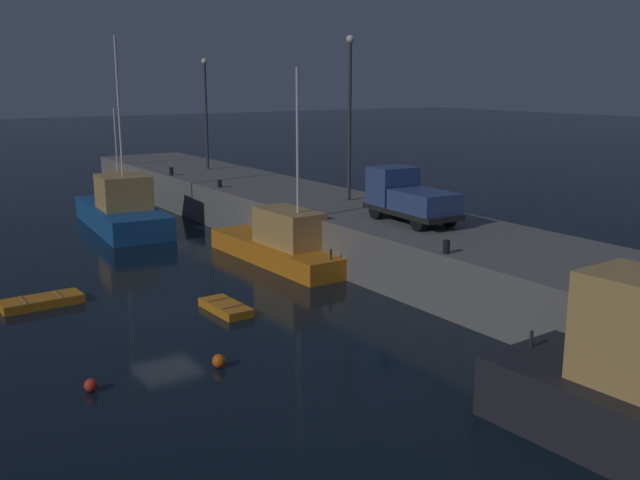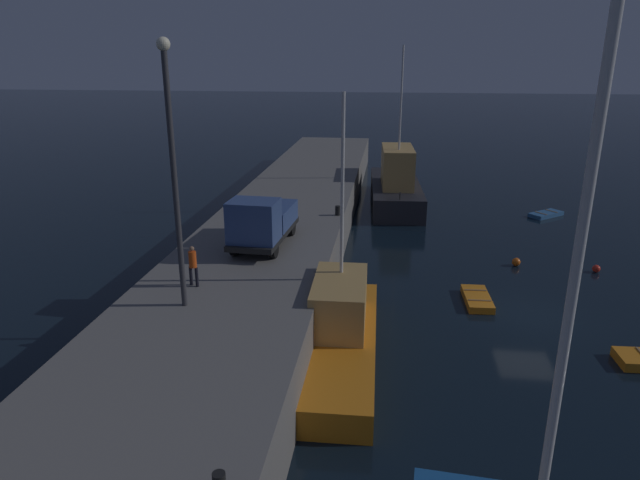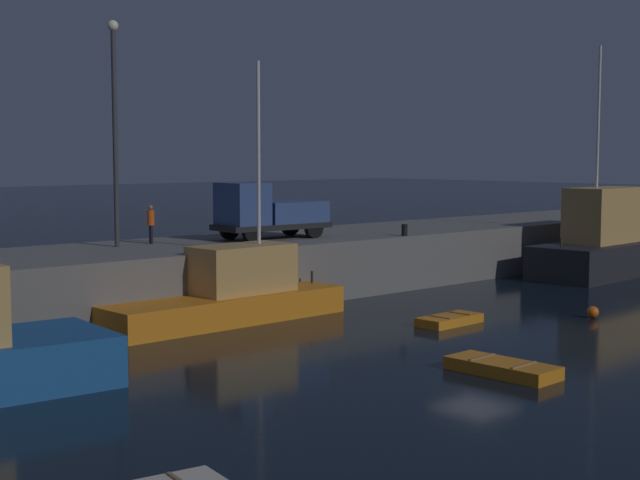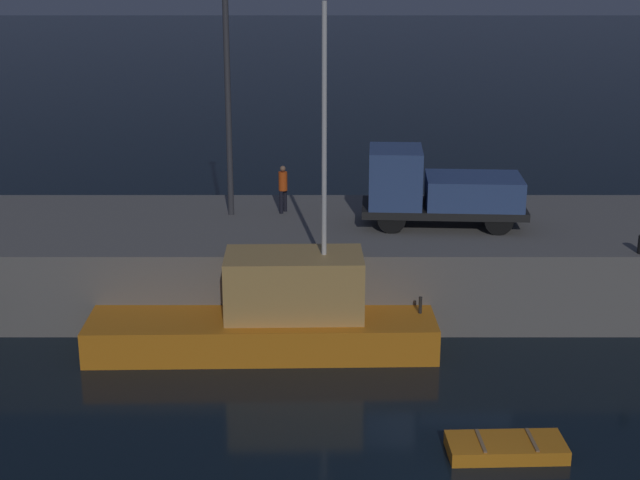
{
  "view_description": "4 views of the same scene",
  "coord_description": "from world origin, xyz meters",
  "px_view_note": "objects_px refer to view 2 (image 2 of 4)",
  "views": [
    {
      "loc": [
        26.72,
        -10.12,
        9.31
      ],
      "look_at": [
        -0.4,
        7.88,
        2.0
      ],
      "focal_mm": 40.28,
      "sensor_mm": 36.0,
      "label": 1
    },
    {
      "loc": [
        -23.72,
        6.49,
        11.09
      ],
      "look_at": [
        2.09,
        9.79,
        2.48
      ],
      "focal_mm": 31.35,
      "sensor_mm": 36.0,
      "label": 2
    },
    {
      "loc": [
        -25.05,
        -19.82,
        6.27
      ],
      "look_at": [
        2.23,
        10.54,
        2.52
      ],
      "focal_mm": 51.89,
      "sensor_mm": 36.0,
      "label": 3
    },
    {
      "loc": [
        -3.09,
        -16.86,
        11.06
      ],
      "look_at": [
        -3.1,
        10.42,
        2.63
      ],
      "focal_mm": 52.25,
      "sensor_mm": 36.0,
      "label": 4
    }
  ],
  "objects_px": {
    "rowboat_blue_far": "(477,299)",
    "mooring_buoy_near": "(596,269)",
    "utility_truck": "(262,222)",
    "dockworker": "(193,263)",
    "bollard_east": "(338,211)",
    "dinghy_orange_near": "(546,214)",
    "lamp_post_east": "(173,160)",
    "fishing_trawler_red": "(396,185)",
    "fishing_boat_white": "(338,331)",
    "mooring_buoy_mid": "(516,262)"
  },
  "relations": [
    {
      "from": "rowboat_blue_far",
      "to": "mooring_buoy_near",
      "type": "xyz_separation_m",
      "value": [
        4.74,
        -6.88,
        0.04
      ]
    },
    {
      "from": "utility_truck",
      "to": "dockworker",
      "type": "height_order",
      "value": "utility_truck"
    },
    {
      "from": "bollard_east",
      "to": "utility_truck",
      "type": "bearing_deg",
      "value": 153.05
    },
    {
      "from": "bollard_east",
      "to": "dinghy_orange_near",
      "type": "bearing_deg",
      "value": -53.04
    },
    {
      "from": "rowboat_blue_far",
      "to": "mooring_buoy_near",
      "type": "relative_size",
      "value": 6.57
    },
    {
      "from": "lamp_post_east",
      "to": "dockworker",
      "type": "relative_size",
      "value": 5.59
    },
    {
      "from": "dockworker",
      "to": "fishing_trawler_red",
      "type": "bearing_deg",
      "value": -18.68
    },
    {
      "from": "mooring_buoy_near",
      "to": "bollard_east",
      "type": "relative_size",
      "value": 0.77
    },
    {
      "from": "fishing_boat_white",
      "to": "utility_truck",
      "type": "bearing_deg",
      "value": 38.5
    },
    {
      "from": "rowboat_blue_far",
      "to": "dinghy_orange_near",
      "type": "bearing_deg",
      "value": -23.8
    },
    {
      "from": "fishing_trawler_red",
      "to": "dockworker",
      "type": "bearing_deg",
      "value": 161.32
    },
    {
      "from": "bollard_east",
      "to": "mooring_buoy_near",
      "type": "bearing_deg",
      "value": -92.11
    },
    {
      "from": "dinghy_orange_near",
      "to": "mooring_buoy_mid",
      "type": "height_order",
      "value": "mooring_buoy_mid"
    },
    {
      "from": "fishing_trawler_red",
      "to": "lamp_post_east",
      "type": "bearing_deg",
      "value": 163.09
    },
    {
      "from": "dinghy_orange_near",
      "to": "rowboat_blue_far",
      "type": "height_order",
      "value": "rowboat_blue_far"
    },
    {
      "from": "mooring_buoy_mid",
      "to": "bollard_east",
      "type": "height_order",
      "value": "bollard_east"
    },
    {
      "from": "utility_truck",
      "to": "bollard_east",
      "type": "bearing_deg",
      "value": -26.95
    },
    {
      "from": "fishing_trawler_red",
      "to": "lamp_post_east",
      "type": "distance_m",
      "value": 26.93
    },
    {
      "from": "mooring_buoy_mid",
      "to": "utility_truck",
      "type": "xyz_separation_m",
      "value": [
        -5.75,
        12.93,
        3.53
      ]
    },
    {
      "from": "fishing_trawler_red",
      "to": "utility_truck",
      "type": "relative_size",
      "value": 2.25
    },
    {
      "from": "lamp_post_east",
      "to": "utility_truck",
      "type": "xyz_separation_m",
      "value": [
        6.75,
        -1.35,
        -4.04
      ]
    },
    {
      "from": "lamp_post_east",
      "to": "utility_truck",
      "type": "relative_size",
      "value": 1.69
    },
    {
      "from": "mooring_buoy_near",
      "to": "mooring_buoy_mid",
      "type": "distance_m",
      "value": 4.1
    },
    {
      "from": "mooring_buoy_near",
      "to": "fishing_boat_white",
      "type": "bearing_deg",
      "value": 128.75
    },
    {
      "from": "fishing_trawler_red",
      "to": "dinghy_orange_near",
      "type": "xyz_separation_m",
      "value": [
        -1.82,
        -10.89,
        -1.44
      ]
    },
    {
      "from": "utility_truck",
      "to": "dockworker",
      "type": "distance_m",
      "value": 5.25
    },
    {
      "from": "fishing_boat_white",
      "to": "rowboat_blue_far",
      "type": "xyz_separation_m",
      "value": [
        5.66,
        -6.07,
        -0.84
      ]
    },
    {
      "from": "fishing_boat_white",
      "to": "mooring_buoy_near",
      "type": "relative_size",
      "value": 24.11
    },
    {
      "from": "fishing_boat_white",
      "to": "mooring_buoy_mid",
      "type": "relative_size",
      "value": 21.74
    },
    {
      "from": "dinghy_orange_near",
      "to": "dockworker",
      "type": "xyz_separation_m",
      "value": [
        -21.49,
        18.77,
        3.33
      ]
    },
    {
      "from": "fishing_trawler_red",
      "to": "mooring_buoy_near",
      "type": "height_order",
      "value": "fishing_trawler_red"
    },
    {
      "from": "fishing_boat_white",
      "to": "mooring_buoy_near",
      "type": "bearing_deg",
      "value": -51.25
    },
    {
      "from": "mooring_buoy_near",
      "to": "utility_truck",
      "type": "distance_m",
      "value": 18.16
    },
    {
      "from": "dinghy_orange_near",
      "to": "mooring_buoy_near",
      "type": "relative_size",
      "value": 6.59
    },
    {
      "from": "mooring_buoy_mid",
      "to": "mooring_buoy_near",
      "type": "bearing_deg",
      "value": -96.42
    },
    {
      "from": "dinghy_orange_near",
      "to": "dockworker",
      "type": "bearing_deg",
      "value": 138.87
    },
    {
      "from": "rowboat_blue_far",
      "to": "mooring_buoy_mid",
      "type": "xyz_separation_m",
      "value": [
        5.19,
        -2.81,
        0.06
      ]
    },
    {
      "from": "mooring_buoy_mid",
      "to": "dockworker",
      "type": "xyz_separation_m",
      "value": [
        -10.74,
        14.54,
        3.24
      ]
    },
    {
      "from": "fishing_boat_white",
      "to": "dinghy_orange_near",
      "type": "xyz_separation_m",
      "value": [
        21.6,
        -13.1,
        -0.86
      ]
    },
    {
      "from": "dinghy_orange_near",
      "to": "utility_truck",
      "type": "height_order",
      "value": "utility_truck"
    },
    {
      "from": "rowboat_blue_far",
      "to": "utility_truck",
      "type": "height_order",
      "value": "utility_truck"
    },
    {
      "from": "rowboat_blue_far",
      "to": "lamp_post_east",
      "type": "height_order",
      "value": "lamp_post_east"
    },
    {
      "from": "mooring_buoy_near",
      "to": "dockworker",
      "type": "relative_size",
      "value": 0.26
    },
    {
      "from": "utility_truck",
      "to": "bollard_east",
      "type": "height_order",
      "value": "utility_truck"
    },
    {
      "from": "fishing_boat_white",
      "to": "fishing_trawler_red",
      "type": "bearing_deg",
      "value": -5.4
    },
    {
      "from": "fishing_boat_white",
      "to": "bollard_east",
      "type": "bearing_deg",
      "value": 5.78
    },
    {
      "from": "fishing_trawler_red",
      "to": "lamp_post_east",
      "type": "xyz_separation_m",
      "value": [
        -25.07,
        7.62,
        6.21
      ]
    },
    {
      "from": "fishing_trawler_red",
      "to": "bollard_east",
      "type": "bearing_deg",
      "value": 165.14
    },
    {
      "from": "dinghy_orange_near",
      "to": "rowboat_blue_far",
      "type": "xyz_separation_m",
      "value": [
        -15.94,
        7.03,
        0.03
      ]
    },
    {
      "from": "fishing_trawler_red",
      "to": "rowboat_blue_far",
      "type": "height_order",
      "value": "fishing_trawler_red"
    }
  ]
}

